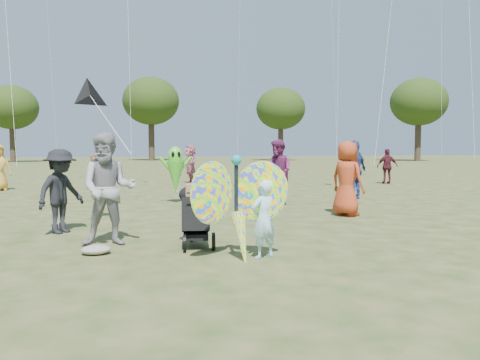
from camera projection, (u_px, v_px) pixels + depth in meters
name	position (u px, v px, depth m)	size (l,w,h in m)	color
ground	(276.00, 255.00, 7.41)	(160.00, 160.00, 0.00)	#51592B
child_girl	(264.00, 219.00, 7.17)	(0.44, 0.29, 1.21)	#B3E8FE
adult_man	(108.00, 189.00, 8.11)	(0.96, 0.75, 1.97)	#959399
grey_bag	(96.00, 250.00, 7.48)	(0.47, 0.38, 0.15)	gray
crowd_a	(347.00, 179.00, 11.63)	(0.91, 0.59, 1.87)	#B33D1C
crowd_b	(61.00, 191.00, 9.28)	(1.08, 0.62, 1.68)	black
crowd_c	(355.00, 170.00, 15.37)	(1.14, 0.47, 1.94)	#314387
crowd_d	(97.00, 174.00, 16.23)	(1.45, 0.46, 1.57)	tan
crowd_e	(278.00, 172.00, 13.95)	(0.95, 0.74, 1.95)	#78285E
crowd_h	(387.00, 166.00, 21.86)	(0.96, 0.40, 1.65)	#4F1A22
crowd_j	(190.00, 164.00, 22.06)	(1.71, 0.54, 1.84)	#BF6D82
jogging_stroller	(195.00, 211.00, 8.04)	(0.59, 1.09, 1.09)	black
butterfly_kite	(238.00, 206.00, 7.09)	(1.74, 0.75, 1.80)	orange
delta_kite_rig	(90.00, 96.00, 9.93)	(1.23, 2.35, 1.64)	black
alien_kite	(175.00, 172.00, 14.26)	(1.12, 0.69, 1.74)	#4FCC30
tree_line	(173.00, 100.00, 51.26)	(91.78, 33.60, 10.79)	#3A2D21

